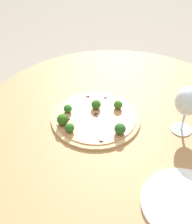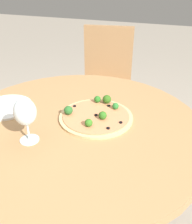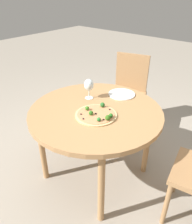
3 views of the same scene
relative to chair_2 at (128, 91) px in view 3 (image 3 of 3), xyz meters
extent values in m
plane|color=gray|center=(0.24, -0.86, -0.50)|extent=(12.00, 12.00, 0.00)
cylinder|color=#A87A4C|center=(0.24, -0.86, 0.20)|extent=(1.07, 1.07, 0.04)
cylinder|color=#A87A4C|center=(-0.10, -1.19, -0.16)|extent=(0.05, 0.05, 0.67)
cylinder|color=#A87A4C|center=(0.57, -1.19, -0.16)|extent=(0.05, 0.05, 0.67)
cylinder|color=#A87A4C|center=(-0.10, -0.53, -0.16)|extent=(0.05, 0.05, 0.67)
cylinder|color=#A87A4C|center=(0.57, -0.53, -0.16)|extent=(0.05, 0.05, 0.67)
cylinder|color=#997047|center=(0.89, -0.58, -0.28)|extent=(0.04, 0.04, 0.43)
cylinder|color=#997047|center=(0.95, -0.91, -0.28)|extent=(0.04, 0.04, 0.43)
cube|color=#997047|center=(0.02, -0.06, -0.05)|extent=(0.49, 0.49, 0.04)
cube|color=#997047|center=(-0.03, 0.11, 0.19)|extent=(0.37, 0.13, 0.43)
cylinder|color=#997047|center=(-0.10, -0.27, -0.28)|extent=(0.04, 0.04, 0.43)
cylinder|color=#997047|center=(0.23, -0.18, -0.28)|extent=(0.04, 0.04, 0.43)
cylinder|color=#997047|center=(-0.19, 0.05, -0.28)|extent=(0.04, 0.04, 0.43)
cylinder|color=#997047|center=(0.14, 0.14, -0.28)|extent=(0.04, 0.04, 0.43)
cylinder|color=tan|center=(0.29, -0.93, 0.22)|extent=(0.32, 0.32, 0.01)
cylinder|color=tan|center=(0.29, -0.93, 0.23)|extent=(0.29, 0.29, 0.00)
sphere|color=#275E26|center=(0.26, -0.81, 0.25)|extent=(0.04, 0.04, 0.04)
sphere|color=#2D641C|center=(0.28, -0.96, 0.25)|extent=(0.03, 0.03, 0.03)
sphere|color=#336D1E|center=(0.20, -0.93, 0.24)|extent=(0.03, 0.03, 0.03)
sphere|color=#276D2A|center=(0.38, -0.99, 0.24)|extent=(0.03, 0.03, 0.03)
sphere|color=#26671F|center=(0.41, -0.89, 0.24)|extent=(0.03, 0.03, 0.03)
sphere|color=#2E5B18|center=(0.42, -0.94, 0.25)|extent=(0.04, 0.04, 0.04)
cylinder|color=black|center=(0.29, -0.93, 0.23)|extent=(0.01, 0.01, 0.00)
cylinder|color=black|center=(0.34, -0.81, 0.23)|extent=(0.01, 0.01, 0.00)
cylinder|color=black|center=(0.21, -1.01, 0.23)|extent=(0.01, 0.01, 0.00)
cylinder|color=black|center=(0.39, -0.95, 0.23)|extent=(0.01, 0.01, 0.00)
cylinder|color=black|center=(0.27, -1.04, 0.23)|extent=(0.01, 0.01, 0.00)
cylinder|color=silver|center=(0.06, -0.74, 0.22)|extent=(0.07, 0.07, 0.00)
cylinder|color=silver|center=(0.06, -0.74, 0.25)|extent=(0.01, 0.01, 0.07)
ellipsoid|color=silver|center=(0.06, -0.74, 0.34)|extent=(0.08, 0.08, 0.10)
cylinder|color=white|center=(0.24, -0.50, 0.22)|extent=(0.24, 0.24, 0.01)
camera|label=1|loc=(0.68, -0.17, 0.95)|focal=50.00mm
camera|label=2|loc=(-0.58, -1.23, 0.79)|focal=40.00mm
camera|label=3|loc=(1.21, -2.02, 1.09)|focal=35.00mm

